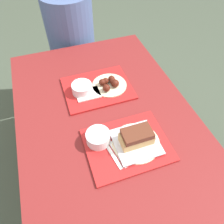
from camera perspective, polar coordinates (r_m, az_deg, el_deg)
name	(u,v)px	position (r m, az deg, el deg)	size (l,w,h in m)	color
ground_plane	(109,178)	(1.80, -0.85, -16.81)	(12.00, 12.00, 0.00)	#424C3D
picnic_table	(107,129)	(1.23, -1.20, -4.44)	(0.92, 1.43, 0.76)	maroon
picnic_bench_far	(76,67)	(2.06, -9.43, 11.60)	(0.88, 0.28, 0.48)	maroon
tray_near	(127,145)	(1.05, 3.97, -8.56)	(0.39, 0.31, 0.01)	red
tray_far	(98,88)	(1.29, -3.77, 6.23)	(0.39, 0.31, 0.01)	red
bowl_coleslaw_near	(98,137)	(1.02, -3.65, -6.55)	(0.11, 0.11, 0.06)	silver
brisket_sandwich_plate	(136,139)	(1.02, 6.37, -7.12)	(0.23, 0.23, 0.09)	beige
plastic_fork_near	(112,154)	(1.01, 0.03, -10.89)	(0.05, 0.17, 0.00)	white
plastic_knife_near	(117,153)	(1.01, 1.22, -10.53)	(0.05, 0.17, 0.00)	white
bowl_coleslaw_far	(82,88)	(1.25, -7.86, 6.23)	(0.11, 0.11, 0.06)	silver
wings_plate_far	(109,84)	(1.28, -0.69, 7.37)	(0.20, 0.20, 0.05)	beige
napkin_far	(88,94)	(1.25, -6.27, 4.71)	(0.13, 0.09, 0.01)	white
person_seated_across	(70,27)	(1.85, -10.99, 20.86)	(0.37, 0.37, 0.74)	#4C6093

